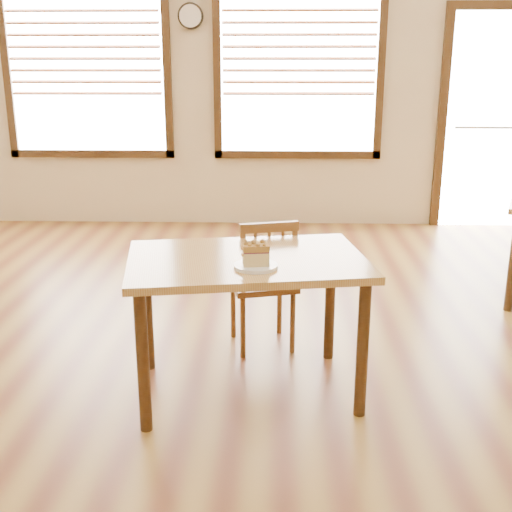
{
  "coord_description": "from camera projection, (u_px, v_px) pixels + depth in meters",
  "views": [
    {
      "loc": [
        0.08,
        -2.9,
        1.7
      ],
      "look_at": [
        -0.02,
        0.08,
        0.8
      ],
      "focal_mm": 45.0,
      "sensor_mm": 36.0,
      "label": 1
    }
  ],
  "objects": [
    {
      "name": "ground",
      "position": [
        259.0,
        410.0,
        3.27
      ],
      "size": [
        8.0,
        8.0,
        0.0
      ],
      "primitive_type": "plane",
      "color": "olive"
    },
    {
      "name": "cafe_chair_main",
      "position": [
        264.0,
        282.0,
        3.88
      ],
      "size": [
        0.46,
        0.46,
        0.84
      ],
      "rotation": [
        0.0,
        0.0,
        3.4
      ],
      "color": "brown",
      "rests_on": "ground"
    },
    {
      "name": "window_right",
      "position": [
        299.0,
        51.0,
        6.54
      ],
      "size": [
        1.76,
        0.1,
        1.96
      ],
      "color": "white",
      "rests_on": "room_shell"
    },
    {
      "name": "window_left",
      "position": [
        85.0,
        51.0,
        6.6
      ],
      "size": [
        1.76,
        0.1,
        1.96
      ],
      "color": "white",
      "rests_on": "room_shell"
    },
    {
      "name": "room_shell",
      "position": [
        260.0,
        31.0,
        2.74
      ],
      "size": [
        8.0,
        8.0,
        8.0
      ],
      "color": "beige",
      "rests_on": "ground"
    },
    {
      "name": "wall_clock",
      "position": [
        190.0,
        16.0,
        6.46
      ],
      "size": [
        0.26,
        0.05,
        0.26
      ],
      "color": "black",
      "rests_on": "room_shell"
    },
    {
      "name": "cake_slice",
      "position": [
        256.0,
        253.0,
        3.08
      ],
      "size": [
        0.14,
        0.11,
        0.12
      ],
      "rotation": [
        0.0,
        0.0,
        0.14
      ],
      "color": "#D8B47A",
      "rests_on": "plate"
    },
    {
      "name": "plate",
      "position": [
        256.0,
        266.0,
        3.1
      ],
      "size": [
        0.21,
        0.21,
        0.02
      ],
      "color": "white",
      "rests_on": "cafe_table_main"
    },
    {
      "name": "entry_door",
      "position": [
        490.0,
        113.0,
        6.66
      ],
      "size": [
        1.08,
        0.06,
        2.29
      ],
      "color": "white",
      "rests_on": "ground"
    },
    {
      "name": "cafe_table_main",
      "position": [
        247.0,
        276.0,
        3.29
      ],
      "size": [
        1.31,
        0.98,
        0.75
      ],
      "rotation": [
        0.0,
        0.0,
        0.16
      ],
      "color": "#B58E46",
      "rests_on": "ground"
    }
  ]
}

